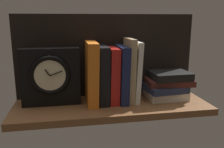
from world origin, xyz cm
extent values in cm
cube|color=brown|center=(0.00, 0.00, -1.25)|extent=(73.71, 25.04, 2.50)
cube|color=black|center=(0.00, 11.92, 16.81)|extent=(73.71, 1.20, 33.62)
cube|color=orange|center=(-7.28, 3.19, 11.69)|extent=(4.41, 16.26, 23.47)
cube|color=black|center=(-3.11, 3.19, 10.89)|extent=(4.04, 14.08, 21.82)
cube|color=red|center=(0.86, 3.19, 10.54)|extent=(3.91, 13.39, 21.15)
cube|color=#192147|center=(4.47, 3.19, 10.80)|extent=(3.60, 15.09, 21.66)
cube|color=tan|center=(7.47, 3.19, 12.22)|extent=(2.62, 12.75, 24.48)
cube|color=silver|center=(9.79, 3.19, 11.65)|extent=(2.79, 13.29, 23.35)
cube|color=black|center=(-22.45, 3.75, 10.72)|extent=(21.45, 5.26, 21.45)
torus|color=black|center=(-22.45, 0.72, 11.93)|extent=(14.56, 1.79, 14.56)
cylinder|color=beige|center=(-22.45, 0.72, 11.93)|extent=(11.75, 0.60, 11.75)
cube|color=black|center=(-23.24, 0.22, 13.13)|extent=(1.84, 0.30, 2.56)
cube|color=black|center=(-20.28, 0.22, 12.69)|extent=(4.44, 0.30, 1.80)
torus|color=black|center=(-22.45, 1.12, 20.21)|extent=(2.44, 0.44, 2.44)
cube|color=beige|center=(22.92, 3.05, 1.58)|extent=(15.36, 12.78, 3.17)
cube|color=#232D4C|center=(22.28, 2.60, 4.45)|extent=(16.43, 14.16, 2.56)
cube|color=#471E19|center=(23.90, 2.49, 6.90)|extent=(18.62, 12.37, 2.35)
cube|color=black|center=(24.09, 2.48, 9.54)|extent=(15.56, 12.78, 2.94)
camera|label=1|loc=(-15.64, -85.41, 31.64)|focal=38.41mm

